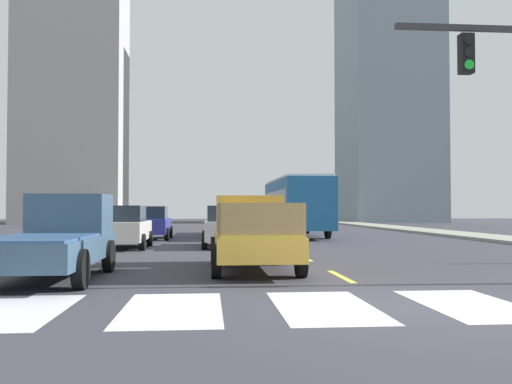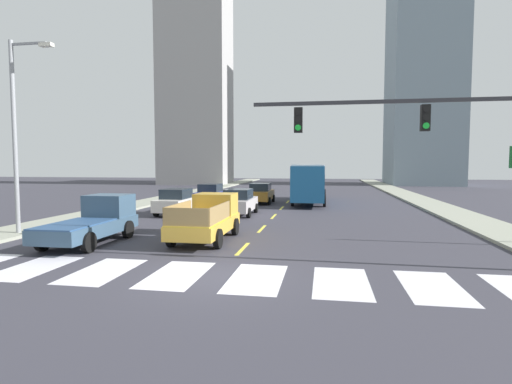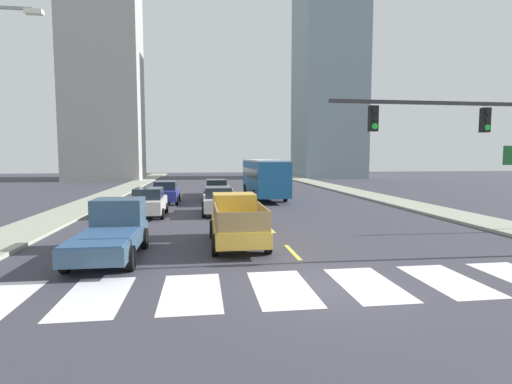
% 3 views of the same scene
% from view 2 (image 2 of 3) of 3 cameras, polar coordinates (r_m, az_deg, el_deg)
% --- Properties ---
extents(ground_plane, '(160.00, 160.00, 0.00)m').
position_cam_2_polar(ground_plane, '(12.43, -5.66, -11.79)').
color(ground_plane, '#383741').
extents(sidewalk_right, '(2.83, 110.00, 0.15)m').
position_cam_2_polar(sidewalk_right, '(30.93, 25.65, -2.51)').
color(sidewalk_right, '#989B89').
rests_on(sidewalk_right, ground).
extents(sidewalk_left, '(2.83, 110.00, 0.15)m').
position_cam_2_polar(sidewalk_left, '(33.25, -17.08, -1.86)').
color(sidewalk_left, '#989B89').
rests_on(sidewalk_left, ground).
extents(crosswalk_stripe_1, '(1.57, 3.17, 0.01)m').
position_cam_2_polar(crosswalk_stripe_1, '(15.20, -28.90, -9.33)').
color(crosswalk_stripe_1, silver).
rests_on(crosswalk_stripe_1, ground).
extents(crosswalk_stripe_2, '(1.57, 3.17, 0.01)m').
position_cam_2_polar(crosswalk_stripe_2, '(13.84, -20.79, -10.38)').
color(crosswalk_stripe_2, silver).
rests_on(crosswalk_stripe_2, ground).
extents(crosswalk_stripe_3, '(1.57, 3.17, 0.01)m').
position_cam_2_polar(crosswalk_stripe_3, '(12.80, -11.07, -11.36)').
color(crosswalk_stripe_3, silver).
rests_on(crosswalk_stripe_3, ground).
extents(crosswalk_stripe_4, '(1.57, 3.17, 0.01)m').
position_cam_2_polar(crosswalk_stripe_4, '(12.18, 0.05, -12.09)').
color(crosswalk_stripe_4, silver).
rests_on(crosswalk_stripe_4, ground).
extents(crosswalk_stripe_5, '(1.57, 3.17, 0.01)m').
position_cam_2_polar(crosswalk_stripe_5, '(12.03, 11.94, -12.38)').
color(crosswalk_stripe_5, silver).
rests_on(crosswalk_stripe_5, ground).
extents(crosswalk_stripe_6, '(1.57, 3.17, 0.01)m').
position_cam_2_polar(crosswalk_stripe_6, '(12.38, 23.63, -12.16)').
color(crosswalk_stripe_6, silver).
rests_on(crosswalk_stripe_6, ground).
extents(lane_dash_0, '(0.16, 2.40, 0.01)m').
position_cam_2_polar(lane_dash_0, '(16.21, -1.90, -8.01)').
color(lane_dash_0, yellow).
rests_on(lane_dash_0, ground).
extents(lane_dash_1, '(0.16, 2.40, 0.01)m').
position_cam_2_polar(lane_dash_1, '(21.05, 0.83, -5.21)').
color(lane_dash_1, yellow).
rests_on(lane_dash_1, ground).
extents(lane_dash_2, '(0.16, 2.40, 0.01)m').
position_cam_2_polar(lane_dash_2, '(25.95, 2.52, -3.46)').
color(lane_dash_2, yellow).
rests_on(lane_dash_2, ground).
extents(lane_dash_3, '(0.16, 2.40, 0.01)m').
position_cam_2_polar(lane_dash_3, '(30.89, 3.67, -2.26)').
color(lane_dash_3, yellow).
rests_on(lane_dash_3, ground).
extents(lane_dash_4, '(0.16, 2.40, 0.01)m').
position_cam_2_polar(lane_dash_4, '(35.84, 4.50, -1.40)').
color(lane_dash_4, yellow).
rests_on(lane_dash_4, ground).
extents(lane_dash_5, '(0.16, 2.40, 0.01)m').
position_cam_2_polar(lane_dash_5, '(40.80, 5.13, -0.74)').
color(lane_dash_5, yellow).
rests_on(lane_dash_5, ground).
extents(lane_dash_6, '(0.16, 2.40, 0.01)m').
position_cam_2_polar(lane_dash_6, '(45.77, 5.62, -0.22)').
color(lane_dash_6, yellow).
rests_on(lane_dash_6, ground).
extents(lane_dash_7, '(0.16, 2.40, 0.01)m').
position_cam_2_polar(lane_dash_7, '(50.75, 6.02, 0.19)').
color(lane_dash_7, yellow).
rests_on(lane_dash_7, ground).
extents(pickup_stakebed, '(2.18, 5.20, 1.96)m').
position_cam_2_polar(pickup_stakebed, '(18.30, -6.74, -3.69)').
color(pickup_stakebed, gold).
rests_on(pickup_stakebed, ground).
extents(pickup_dark, '(2.18, 5.20, 1.96)m').
position_cam_2_polar(pickup_dark, '(18.82, -21.80, -3.78)').
color(pickup_dark, '#36516A').
rests_on(pickup_dark, ground).
extents(city_bus, '(2.72, 10.80, 3.32)m').
position_cam_2_polar(city_bus, '(34.92, 7.62, 1.65)').
color(city_bus, '#1B578A').
rests_on(city_bus, ground).
extents(sedan_near_right, '(2.02, 4.40, 1.72)m').
position_cam_2_polar(sedan_near_right, '(26.60, -2.43, -1.42)').
color(sedan_near_right, silver).
rests_on(sedan_near_right, ground).
extents(sedan_near_left, '(2.02, 4.40, 1.72)m').
position_cam_2_polar(sedan_near_left, '(33.63, -6.40, -0.30)').
color(sedan_near_left, navy).
rests_on(sedan_near_left, ground).
extents(sedan_mid, '(2.02, 4.40, 1.72)m').
position_cam_2_polar(sedan_mid, '(34.45, 0.68, -0.17)').
color(sedan_mid, '#A36E25').
rests_on(sedan_mid, ground).
extents(sedan_far, '(2.02, 4.40, 1.72)m').
position_cam_2_polar(sedan_far, '(27.45, -11.11, -1.32)').
color(sedan_far, silver).
rests_on(sedan_far, ground).
extents(traffic_signal_gantry, '(10.25, 0.27, 6.00)m').
position_cam_2_polar(traffic_signal_gantry, '(14.50, 27.48, 6.99)').
color(traffic_signal_gantry, '#2D2D33').
rests_on(traffic_signal_gantry, ground).
extents(streetlight_left, '(2.20, 0.28, 9.00)m').
position_cam_2_polar(streetlight_left, '(21.81, -30.66, 7.64)').
color(streetlight_left, gray).
rests_on(streetlight_left, ground).
extents(tower_tall_centre, '(10.95, 7.68, 46.83)m').
position_cam_2_polar(tower_tall_centre, '(70.32, -8.63, 20.54)').
color(tower_tall_centre, '#9A9896').
rests_on(tower_tall_centre, ground).
extents(block_mid_left, '(10.41, 11.86, 33.33)m').
position_cam_2_polar(block_mid_left, '(71.73, 22.59, 14.40)').
color(block_mid_left, gray).
rests_on(block_mid_left, ground).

